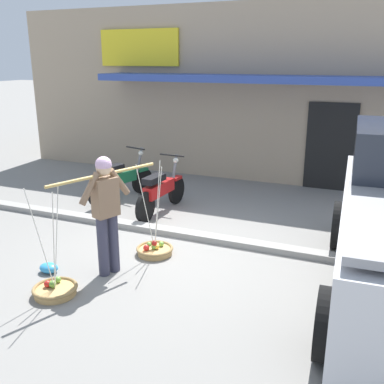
{
  "coord_description": "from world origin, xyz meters",
  "views": [
    {
      "loc": [
        2.8,
        -5.73,
        2.93
      ],
      "look_at": [
        0.16,
        0.6,
        0.85
      ],
      "focal_mm": 41.16,
      "sensor_mm": 36.0,
      "label": 1
    }
  ],
  "objects": [
    {
      "name": "motorcycle_nearest_shop",
      "position": [
        -2.09,
        2.04,
        0.45
      ],
      "size": [
        0.66,
        1.78,
        1.09
      ],
      "color": "black",
      "rests_on": "ground"
    },
    {
      "name": "sidewalk_curb",
      "position": [
        0.0,
        0.7,
        0.05
      ],
      "size": [
        20.0,
        0.24,
        0.1
      ],
      "primitive_type": "cube",
      "color": "gray",
      "rests_on": "ground"
    },
    {
      "name": "fruit_basket_left_side",
      "position": [
        -0.16,
        -0.13,
        0.08
      ],
      "size": [
        0.58,
        0.58,
        1.45
      ],
      "color": "tan",
      "rests_on": "ground"
    },
    {
      "name": "motorcycle_second_in_row",
      "position": [
        -0.94,
        1.65,
        0.45
      ],
      "size": [
        0.54,
        1.82,
        1.09
      ],
      "color": "black",
      "rests_on": "ground"
    },
    {
      "name": "storefront_building",
      "position": [
        -0.04,
        7.14,
        2.1
      ],
      "size": [
        13.0,
        6.0,
        4.2
      ],
      "color": "tan",
      "rests_on": "ground"
    },
    {
      "name": "fruit_vendor",
      "position": [
        -0.47,
        -0.93,
        0.98
      ],
      "size": [
        0.66,
        1.61,
        1.7
      ],
      "color": "#38384C",
      "rests_on": "ground"
    },
    {
      "name": "fruit_basket_right_side",
      "position": [
        -0.79,
        -1.73,
        0.08
      ],
      "size": [
        0.58,
        0.58,
        1.45
      ],
      "color": "tan",
      "rests_on": "ground"
    },
    {
      "name": "plastic_litter_bag",
      "position": [
        -1.28,
        -1.26,
        0.07
      ],
      "size": [
        0.28,
        0.22,
        0.14
      ],
      "primitive_type": "ellipsoid",
      "color": "#3393D1",
      "rests_on": "ground"
    },
    {
      "name": "ground_plane",
      "position": [
        0.0,
        0.0,
        0.0
      ],
      "size": [
        90.0,
        90.0,
        0.0
      ],
      "primitive_type": "plane",
      "color": "gray"
    }
  ]
}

